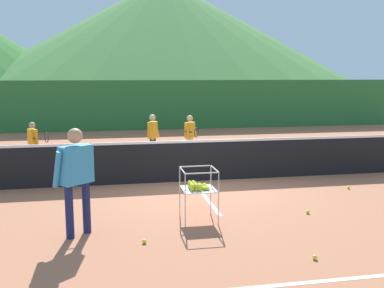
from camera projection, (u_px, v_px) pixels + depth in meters
name	position (u px, v px, depth m)	size (l,w,h in m)	color
ground_plane	(193.00, 181.00, 10.33)	(120.00, 120.00, 0.00)	#A86647
line_baseline_near	(276.00, 285.00, 5.21)	(11.32, 0.08, 0.01)	white
line_baseline_far	(164.00, 145.00, 15.56)	(11.32, 0.08, 0.01)	white
line_service_center	(193.00, 181.00, 10.33)	(0.08, 5.27, 0.01)	white
tennis_net	(193.00, 160.00, 10.25)	(11.02, 0.08, 1.05)	#333338
instructor	(76.00, 172.00, 6.71)	(0.65, 0.76, 1.68)	#191E4C
student_0	(34.00, 140.00, 11.87)	(0.60, 0.50, 1.22)	silver
student_1	(153.00, 133.00, 12.65)	(0.40, 0.54, 1.35)	black
student_2	(190.00, 133.00, 12.89)	(0.44, 0.71, 1.30)	silver
ball_cart	(198.00, 187.00, 7.47)	(0.58, 0.58, 0.90)	#B7B7BC
tennis_ball_3	(315.00, 257.00, 5.94)	(0.07, 0.07, 0.07)	yellow
tennis_ball_4	(209.00, 186.00, 9.70)	(0.07, 0.07, 0.07)	yellow
tennis_ball_5	(349.00, 187.00, 9.62)	(0.07, 0.07, 0.07)	yellow
tennis_ball_6	(308.00, 212.00, 7.91)	(0.07, 0.07, 0.07)	yellow
tennis_ball_7	(144.00, 241.00, 6.51)	(0.07, 0.07, 0.07)	yellow
windscreen_fence	(151.00, 105.00, 19.76)	(24.90, 0.08, 2.23)	#286B33
hill_0	(164.00, 37.00, 59.74)	(55.06, 55.06, 15.13)	#427A38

